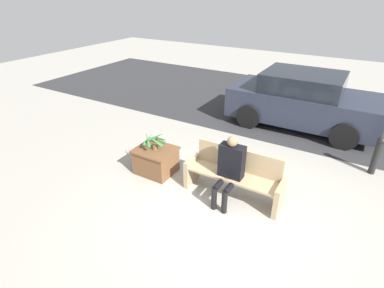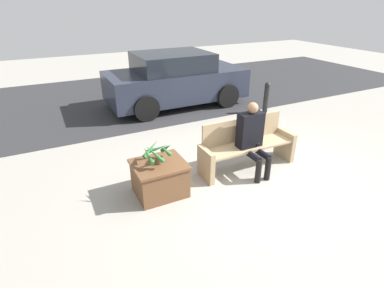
{
  "view_description": "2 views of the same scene",
  "coord_description": "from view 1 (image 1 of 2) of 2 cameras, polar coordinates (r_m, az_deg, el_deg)",
  "views": [
    {
      "loc": [
        1.69,
        -3.88,
        3.58
      ],
      "look_at": [
        -0.93,
        0.54,
        0.86
      ],
      "focal_mm": 28.0,
      "sensor_mm": 36.0,
      "label": 1
    },
    {
      "loc": [
        -3.14,
        -3.44,
        2.88
      ],
      "look_at": [
        -1.14,
        0.55,
        0.71
      ],
      "focal_mm": 28.0,
      "sensor_mm": 36.0,
      "label": 2
    }
  ],
  "objects": [
    {
      "name": "ground_plane",
      "position": [
        5.55,
        5.6,
        -12.49
      ],
      "size": [
        30.0,
        30.0,
        0.0
      ],
      "primitive_type": "plane",
      "color": "#9E998E"
    },
    {
      "name": "road_surface",
      "position": [
        10.65,
        19.84,
        6.58
      ],
      "size": [
        20.0,
        6.0,
        0.01
      ],
      "primitive_type": "cube",
      "color": "#2D2D30",
      "rests_on": "ground_plane"
    },
    {
      "name": "bench",
      "position": [
        5.69,
        8.04,
        -5.88
      ],
      "size": [
        1.87,
        0.49,
        0.93
      ],
      "color": "tan",
      "rests_on": "ground_plane"
    },
    {
      "name": "person_seated",
      "position": [
        5.41,
        7.19,
        -4.28
      ],
      "size": [
        0.45,
        0.62,
        1.3
      ],
      "color": "black",
      "rests_on": "ground_plane"
    },
    {
      "name": "planter_box",
      "position": [
        6.44,
        -6.9,
        -2.99
      ],
      "size": [
        0.82,
        0.72,
        0.56
      ],
      "color": "brown",
      "rests_on": "ground_plane"
    },
    {
      "name": "potted_plant",
      "position": [
        6.24,
        -7.11,
        0.65
      ],
      "size": [
        0.47,
        0.49,
        0.4
      ],
      "color": "brown",
      "rests_on": "planter_box"
    },
    {
      "name": "parked_car",
      "position": [
        8.98,
        20.34,
        7.78
      ],
      "size": [
        3.98,
        1.98,
        1.53
      ],
      "color": "#232838",
      "rests_on": "ground_plane"
    },
    {
      "name": "bollard_post",
      "position": [
        7.37,
        31.72,
        -1.77
      ],
      "size": [
        0.15,
        0.15,
        0.86
      ],
      "color": "black",
      "rests_on": "ground_plane"
    }
  ]
}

